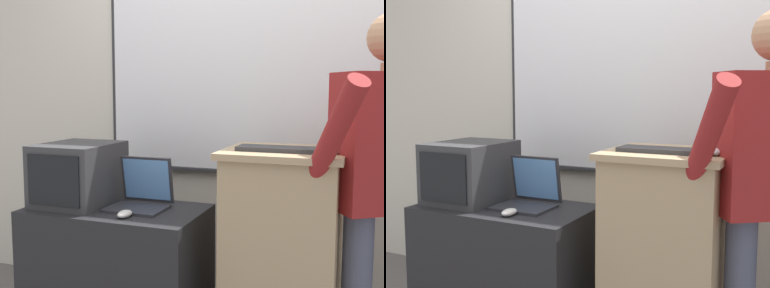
# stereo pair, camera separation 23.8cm
# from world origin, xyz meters

# --- Properties ---
(back_wall) EXTENTS (6.40, 0.17, 2.78)m
(back_wall) POSITION_xyz_m (0.00, 1.18, 1.39)
(back_wall) COLOR beige
(back_wall) RESTS_ON ground_plane
(lectern_podium) EXTENTS (0.55, 0.51, 1.04)m
(lectern_podium) POSITION_xyz_m (0.27, 0.52, 0.52)
(lectern_podium) COLOR tan
(lectern_podium) RESTS_ON ground_plane
(side_desk) EXTENTS (0.90, 0.52, 0.71)m
(side_desk) POSITION_xyz_m (-0.58, 0.45, 0.35)
(side_desk) COLOR black
(side_desk) RESTS_ON ground_plane
(laptop) EXTENTS (0.29, 0.27, 0.26)m
(laptop) POSITION_xyz_m (-0.46, 0.51, 0.78)
(laptop) COLOR #28282D
(laptop) RESTS_ON side_desk
(wireless_keyboard) EXTENTS (0.41, 0.14, 0.02)m
(wireless_keyboard) POSITION_xyz_m (0.27, 0.46, 1.05)
(wireless_keyboard) COLOR #2D2D30
(wireless_keyboard) RESTS_ON lectern_podium
(computer_mouse_by_laptop) EXTENTS (0.06, 0.10, 0.03)m
(computer_mouse_by_laptop) POSITION_xyz_m (-0.45, 0.30, 0.73)
(computer_mouse_by_laptop) COLOR silver
(computer_mouse_by_laptop) RESTS_ON side_desk
(computer_mouse_by_keyboard) EXTENTS (0.06, 0.10, 0.03)m
(computer_mouse_by_keyboard) POSITION_xyz_m (0.49, 0.46, 1.06)
(computer_mouse_by_keyboard) COLOR #BCBCC1
(computer_mouse_by_keyboard) RESTS_ON lectern_podium
(crt_monitor) EXTENTS (0.36, 0.45, 0.32)m
(crt_monitor) POSITION_xyz_m (-0.82, 0.47, 0.87)
(crt_monitor) COLOR #333335
(crt_monitor) RESTS_ON side_desk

